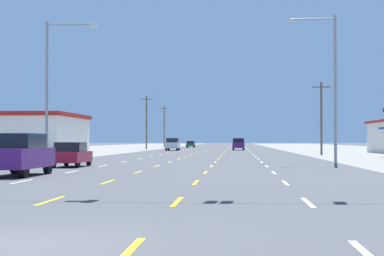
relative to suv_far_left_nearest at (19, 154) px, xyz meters
name	(u,v)px	position (x,y,z in m)	size (l,w,h in m)	color
ground_plane	(209,154)	(6.81, 47.55, -1.03)	(572.00, 572.00, 0.00)	#4C4C4F
lot_apron_left	(14,153)	(-17.94, 47.55, -1.02)	(28.00, 440.00, 0.01)	gray
lane_markings	(219,149)	(6.81, 86.05, -1.02)	(10.64, 227.60, 0.01)	white
signal_span_wire	(141,27)	(6.96, -7.67, 4.45)	(27.39, 0.53, 9.14)	brown
suv_far_left_nearest	(19,154)	(0.00, 0.00, 0.00)	(1.98, 4.90, 1.98)	#4C196B
hatchback_far_left_near	(72,154)	(-0.13, 9.61, -0.24)	(1.72, 3.90, 1.54)	maroon
suv_far_left_mid	(173,144)	(-0.02, 69.34, 0.00)	(1.98, 4.90, 1.98)	silver
suv_inner_right_midfar	(238,144)	(10.46, 74.31, 0.00)	(1.98, 4.90, 1.98)	#4C196B
sedan_far_left_far	(191,144)	(-0.09, 108.71, -0.27)	(1.80, 4.50, 1.46)	#235B2D
storefront_left_row_2	(29,133)	(-19.83, 58.80, 1.74)	(14.04, 17.87, 5.48)	silver
streetlight_left_row_0	(51,82)	(-3.01, 14.72, 4.78)	(3.70, 0.26, 10.16)	gray
streetlight_right_row_0	(331,80)	(16.66, 14.72, 4.82)	(3.41, 0.26, 10.31)	gray
utility_pole_right_row_1	(321,116)	(20.15, 45.09, 3.44)	(2.20, 0.26, 8.54)	brown
utility_pole_left_row_2	(146,122)	(-5.97, 80.73, 3.97)	(2.20, 0.26, 9.59)	brown
utility_pole_left_row_3	(164,126)	(-7.43, 119.99, 4.16)	(2.20, 0.26, 9.99)	brown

